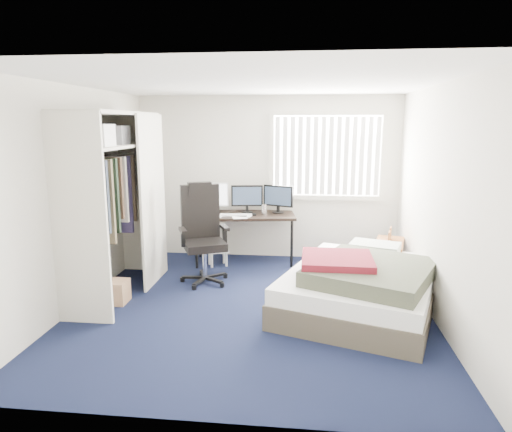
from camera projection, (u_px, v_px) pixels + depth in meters
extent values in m
plane|color=black|center=(251.00, 307.00, 5.28)|extent=(4.20, 4.20, 0.00)
plane|color=silver|center=(267.00, 178.00, 7.07)|extent=(4.00, 0.00, 4.00)
plane|color=silver|center=(213.00, 253.00, 2.98)|extent=(4.00, 0.00, 4.00)
plane|color=silver|center=(79.00, 197.00, 5.24)|extent=(0.00, 4.20, 4.20)
plane|color=silver|center=(439.00, 204.00, 4.81)|extent=(0.00, 4.20, 4.20)
plane|color=white|center=(251.00, 83.00, 4.78)|extent=(4.20, 4.20, 0.00)
cube|color=white|center=(327.00, 156.00, 6.89)|extent=(1.60, 0.02, 1.20)
cube|color=beige|center=(328.00, 113.00, 6.73)|extent=(1.72, 0.06, 0.06)
cube|color=beige|center=(325.00, 197.00, 6.98)|extent=(1.72, 0.06, 0.06)
cube|color=white|center=(327.00, 156.00, 6.83)|extent=(1.60, 0.04, 1.16)
cube|color=beige|center=(79.00, 221.00, 4.65)|extent=(0.60, 0.04, 2.20)
cube|color=beige|center=(141.00, 195.00, 6.41)|extent=(0.60, 0.04, 2.20)
cube|color=beige|center=(109.00, 113.00, 5.31)|extent=(0.60, 1.80, 0.04)
cube|color=beige|center=(111.00, 146.00, 5.39)|extent=(0.56, 1.74, 0.03)
cylinder|color=silver|center=(112.00, 156.00, 5.41)|extent=(0.03, 1.72, 0.03)
cube|color=#26262B|center=(111.00, 195.00, 5.40)|extent=(0.38, 1.10, 0.90)
cube|color=beige|center=(153.00, 200.00, 5.93)|extent=(0.03, 0.90, 2.20)
cube|color=white|center=(93.00, 135.00, 4.92)|extent=(0.38, 0.30, 0.24)
cube|color=gray|center=(113.00, 135.00, 5.41)|extent=(0.34, 0.28, 0.22)
cube|color=black|center=(244.00, 215.00, 6.85)|extent=(1.60, 0.92, 0.04)
cylinder|color=black|center=(196.00, 245.00, 6.61)|extent=(0.04, 0.04, 0.70)
cylinder|color=black|center=(200.00, 235.00, 7.18)|extent=(0.04, 0.04, 0.70)
cylinder|color=black|center=(292.00, 244.00, 6.66)|extent=(0.04, 0.04, 0.70)
cylinder|color=black|center=(287.00, 234.00, 7.24)|extent=(0.04, 0.04, 0.70)
cube|color=white|center=(212.00, 195.00, 6.89)|extent=(0.50, 0.10, 0.36)
cube|color=white|center=(212.00, 195.00, 6.89)|extent=(0.45, 0.07, 0.31)
cube|color=black|center=(247.00, 196.00, 6.91)|extent=(0.48, 0.10, 0.32)
cube|color=#1E2838|center=(247.00, 196.00, 6.91)|extent=(0.43, 0.07, 0.27)
cube|color=black|center=(278.00, 196.00, 6.89)|extent=(0.48, 0.10, 0.32)
cube|color=#1E2838|center=(278.00, 196.00, 6.89)|extent=(0.43, 0.07, 0.27)
cube|color=white|center=(234.00, 215.00, 6.74)|extent=(0.42, 0.20, 0.02)
cube|color=black|center=(254.00, 215.00, 6.75)|extent=(0.07, 0.11, 0.02)
cylinder|color=silver|center=(264.00, 209.00, 6.79)|extent=(0.08, 0.08, 0.16)
cube|color=white|center=(244.00, 214.00, 6.85)|extent=(0.34, 0.32, 0.00)
cube|color=black|center=(205.00, 278.00, 6.09)|extent=(0.81, 0.81, 0.12)
cylinder|color=silver|center=(205.00, 262.00, 6.04)|extent=(0.06, 0.06, 0.41)
cube|color=black|center=(204.00, 245.00, 6.00)|extent=(0.68, 0.68, 0.10)
cube|color=black|center=(200.00, 211.00, 6.13)|extent=(0.51, 0.30, 0.72)
cube|color=black|center=(200.00, 188.00, 6.07)|extent=(0.33, 0.24, 0.16)
cube|color=black|center=(183.00, 230.00, 5.87)|extent=(0.18, 0.29, 0.04)
cube|color=black|center=(225.00, 227.00, 6.04)|extent=(0.18, 0.29, 0.04)
cube|color=white|center=(218.00, 251.00, 6.77)|extent=(0.37, 0.34, 0.03)
cylinder|color=white|center=(212.00, 260.00, 6.68)|extent=(0.04, 0.04, 0.22)
cylinder|color=white|center=(210.00, 257.00, 6.83)|extent=(0.04, 0.04, 0.22)
cylinder|color=white|center=(226.00, 259.00, 6.75)|extent=(0.04, 0.04, 0.22)
cylinder|color=white|center=(224.00, 256.00, 6.90)|extent=(0.04, 0.04, 0.22)
cube|color=brown|center=(389.00, 243.00, 6.22)|extent=(0.52, 0.79, 0.04)
cube|color=brown|center=(376.00, 266.00, 6.02)|extent=(0.05, 0.05, 0.46)
cube|color=brown|center=(380.00, 253.00, 6.61)|extent=(0.05, 0.05, 0.46)
cube|color=brown|center=(398.00, 269.00, 5.92)|extent=(0.05, 0.05, 0.46)
cube|color=brown|center=(400.00, 255.00, 6.52)|extent=(0.05, 0.05, 0.46)
cube|color=brown|center=(389.00, 238.00, 6.05)|extent=(0.05, 0.14, 0.18)
cube|color=brown|center=(390.00, 233.00, 6.30)|extent=(0.05, 0.14, 0.18)
cube|color=#453D31|center=(361.00, 296.00, 5.23)|extent=(2.13, 2.46, 0.27)
cube|color=white|center=(361.00, 278.00, 5.19)|extent=(2.08, 2.41, 0.19)
cube|color=#B5BDAF|center=(375.00, 248.00, 5.83)|extent=(0.70, 0.57, 0.14)
cube|color=#3C3F2F|center=(371.00, 273.00, 4.87)|extent=(1.59, 1.65, 0.18)
cube|color=maroon|center=(337.00, 264.00, 4.91)|extent=(0.76, 0.71, 0.16)
cube|color=#A67A53|center=(112.00, 292.00, 5.38)|extent=(0.36, 0.27, 0.27)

